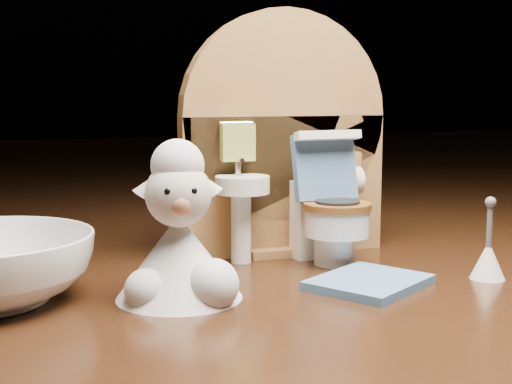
{
  "coord_description": "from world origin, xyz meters",
  "views": [
    {
      "loc": [
        -0.15,
        -0.35,
        0.1
      ],
      "look_at": [
        -0.03,
        0.02,
        0.05
      ],
      "focal_mm": 50.0,
      "sensor_mm": 36.0,
      "label": 1
    }
  ],
  "objects": [
    {
      "name": "backdrop_panel",
      "position": [
        -0.0,
        0.06,
        0.07
      ],
      "size": [
        0.13,
        0.05,
        0.15
      ],
      "color": "#9D6D39",
      "rests_on": "ground"
    },
    {
      "name": "toy_toilet",
      "position": [
        0.02,
        0.03,
        0.03
      ],
      "size": [
        0.04,
        0.05,
        0.08
      ],
      "rotation": [
        0.0,
        0.0,
        0.08
      ],
      "color": "white",
      "rests_on": "ground"
    },
    {
      "name": "bath_mat",
      "position": [
        0.01,
        -0.03,
        0.0
      ],
      "size": [
        0.07,
        0.07,
        0.0
      ],
      "primitive_type": "cube",
      "rotation": [
        0.0,
        0.0,
        0.57
      ],
      "color": "teal",
      "rests_on": "ground"
    },
    {
      "name": "toilet_brush",
      "position": [
        0.08,
        -0.03,
        0.01
      ],
      "size": [
        0.02,
        0.02,
        0.05
      ],
      "color": "white",
      "rests_on": "ground"
    },
    {
      "name": "plush_lamb",
      "position": [
        -0.08,
        -0.02,
        0.03
      ],
      "size": [
        0.06,
        0.06,
        0.08
      ],
      "rotation": [
        0.0,
        0.0,
        -0.12
      ],
      "color": "silver",
      "rests_on": "ground"
    }
  ]
}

